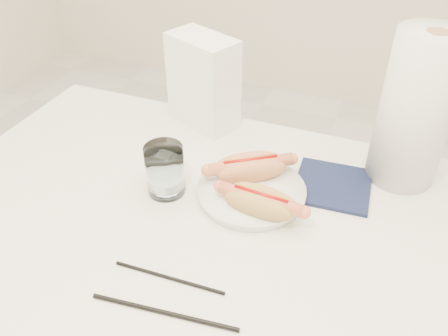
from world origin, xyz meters
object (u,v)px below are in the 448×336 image
(hotdog_right, at_px, (261,202))
(water_glass, at_px, (165,170))
(table, at_px, (218,257))
(napkin_box, at_px, (203,82))
(plate, at_px, (251,193))
(hotdog_left, at_px, (250,167))
(paper_towel_roll, at_px, (416,111))

(hotdog_right, distance_m, water_glass, 0.20)
(water_glass, bearing_deg, table, -28.55)
(table, height_order, napkin_box, napkin_box)
(table, bearing_deg, plate, 79.82)
(hotdog_left, bearing_deg, plate, -100.96)
(plate, xyz_separation_m, hotdog_left, (-0.02, 0.04, 0.03))
(table, distance_m, water_glass, 0.20)
(water_glass, height_order, napkin_box, napkin_box)
(hotdog_left, height_order, paper_towel_roll, paper_towel_roll)
(table, height_order, plate, plate)
(hotdog_right, bearing_deg, paper_towel_roll, 49.33)
(napkin_box, bearing_deg, water_glass, -58.88)
(hotdog_right, height_order, water_glass, water_glass)
(hotdog_right, distance_m, napkin_box, 0.37)
(table, height_order, hotdog_right, hotdog_right)
(plate, bearing_deg, hotdog_right, -56.57)
(table, distance_m, plate, 0.14)
(plate, distance_m, paper_towel_roll, 0.35)
(napkin_box, relative_size, paper_towel_roll, 0.70)
(table, xyz_separation_m, hotdog_right, (0.06, 0.07, 0.10))
(hotdog_left, distance_m, water_glass, 0.17)
(table, bearing_deg, hotdog_left, 88.04)
(table, distance_m, paper_towel_roll, 0.47)
(paper_towel_roll, bearing_deg, hotdog_right, -135.07)
(hotdog_left, distance_m, napkin_box, 0.27)
(plate, relative_size, hotdog_left, 1.30)
(plate, bearing_deg, hotdog_left, 113.09)
(hotdog_right, height_order, paper_towel_roll, paper_towel_roll)
(hotdog_right, bearing_deg, water_glass, -177.40)
(table, height_order, paper_towel_roll, paper_towel_roll)
(plate, height_order, paper_towel_roll, paper_towel_roll)
(hotdog_right, bearing_deg, table, -124.20)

